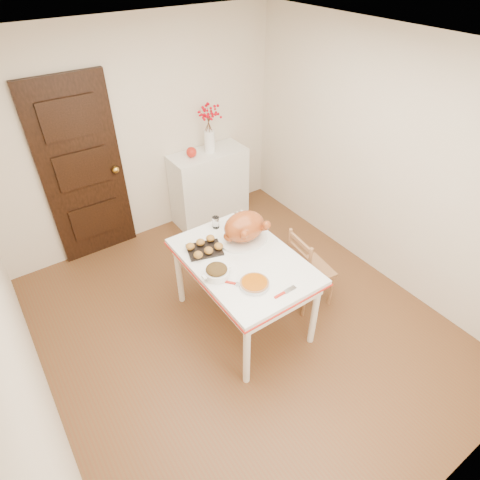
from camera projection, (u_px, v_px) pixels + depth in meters
floor at (241, 325)px, 4.01m from camera, size 3.50×4.00×0.00m
ceiling at (242, 55)px, 2.48m from camera, size 3.50×4.00×0.00m
wall_back at (140, 138)px, 4.54m from camera, size 3.50×0.00×2.50m
wall_front at (479, 418)px, 1.95m from camera, size 3.50×0.00×2.50m
wall_left at (6, 316)px, 2.45m from camera, size 0.00×4.00×2.50m
wall_right at (385, 164)px, 4.04m from camera, size 0.00×4.00×2.50m
door_back at (83, 173)px, 4.34m from camera, size 0.85×0.06×2.06m
sideboard at (209, 187)px, 5.21m from camera, size 0.96×0.42×0.96m
kitchen_table at (243, 291)px, 3.82m from camera, size 0.91×1.33×0.79m
chair_oak at (311, 268)px, 4.02m from camera, size 0.43×0.43×0.87m
berry_vase at (209, 130)px, 4.76m from camera, size 0.29×0.29×0.56m
apple at (191, 152)px, 4.78m from camera, size 0.12×0.12×0.12m
turkey_platter at (244, 228)px, 3.70m from camera, size 0.53×0.45×0.29m
pumpkin_pie at (254, 283)px, 3.30m from camera, size 0.28×0.28×0.05m
stuffing_dish at (217, 272)px, 3.37m from camera, size 0.29×0.24×0.10m
rolls_tray at (204, 247)px, 3.65m from camera, size 0.36×0.32×0.08m
pie_server at (285, 292)px, 3.25m from camera, size 0.22×0.07×0.01m
carving_knife at (240, 285)px, 3.31m from camera, size 0.22×0.25×0.01m
drinking_glass at (216, 222)px, 3.92m from camera, size 0.08×0.08×0.12m
shaker_pair at (238, 216)px, 4.05m from camera, size 0.08×0.03×0.08m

